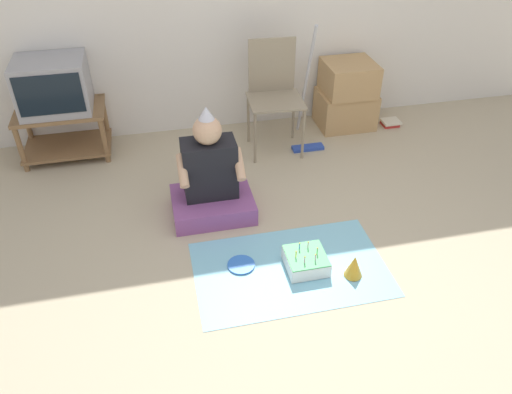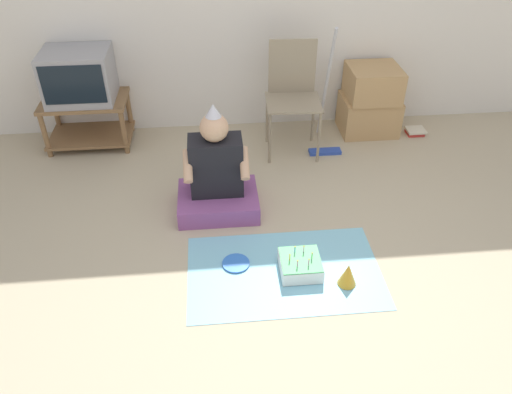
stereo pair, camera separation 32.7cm
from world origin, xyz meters
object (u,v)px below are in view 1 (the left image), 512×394
at_px(cardboard_box_stack, 347,95).
at_px(paper_plate, 241,265).
at_px(dust_mop, 307,113).
at_px(birthday_cake, 306,261).
at_px(book_pile, 390,123).
at_px(tv, 53,85).
at_px(person_seated, 211,181).
at_px(folding_chair, 274,88).
at_px(party_hat_blue, 354,266).

relative_size(cardboard_box_stack, paper_plate, 3.47).
relative_size(dust_mop, paper_plate, 6.14).
bearing_deg(dust_mop, paper_plate, -121.51).
relative_size(dust_mop, birthday_cake, 4.26).
relative_size(dust_mop, book_pile, 6.45).
height_order(dust_mop, paper_plate, dust_mop).
bearing_deg(cardboard_box_stack, tv, 179.74).
bearing_deg(paper_plate, tv, 124.92).
xyz_separation_m(dust_mop, birthday_cake, (-0.46, -1.52, -0.25)).
bearing_deg(tv, paper_plate, -55.08).
height_order(book_pile, person_seated, person_seated).
bearing_deg(folding_chair, book_pile, 5.26).
height_order(dust_mop, party_hat_blue, dust_mop).
height_order(cardboard_box_stack, party_hat_blue, cardboard_box_stack).
bearing_deg(person_seated, party_hat_blue, -48.58).
xyz_separation_m(dust_mop, person_seated, (-0.96, -0.79, -0.04)).
relative_size(folding_chair, book_pile, 5.49).
xyz_separation_m(tv, folding_chair, (1.78, -0.23, -0.10)).
height_order(tv, folding_chair, folding_chair).
distance_m(dust_mop, paper_plate, 1.69).
height_order(book_pile, party_hat_blue, party_hat_blue).
distance_m(book_pile, paper_plate, 2.39).
bearing_deg(dust_mop, birthday_cake, -106.98).
relative_size(tv, person_seated, 0.66).
height_order(tv, dust_mop, dust_mop).
bearing_deg(person_seated, birthday_cake, -55.91).
height_order(dust_mop, birthday_cake, dust_mop).
distance_m(book_pile, person_seated, 2.12).
bearing_deg(cardboard_box_stack, birthday_cake, -117.57).
bearing_deg(tv, dust_mop, -8.09).
bearing_deg(book_pile, cardboard_box_stack, 165.49).
bearing_deg(cardboard_box_stack, party_hat_blue, -109.00).
xyz_separation_m(book_pile, birthday_cake, (-1.37, -1.69, 0.03)).
bearing_deg(paper_plate, birthday_cake, -14.19).
distance_m(tv, book_pile, 3.04).
relative_size(folding_chair, dust_mop, 0.85).
xyz_separation_m(book_pile, person_seated, (-1.87, -0.96, 0.24)).
bearing_deg(birthday_cake, person_seated, 124.09).
xyz_separation_m(tv, party_hat_blue, (1.87, -1.95, -0.56)).
distance_m(cardboard_box_stack, paper_plate, 2.19).
bearing_deg(paper_plate, person_seated, 98.30).
relative_size(person_seated, birthday_cake, 3.24).
bearing_deg(person_seated, tv, 135.61).
bearing_deg(birthday_cake, dust_mop, 73.02).
relative_size(tv, book_pile, 3.24).
distance_m(birthday_cake, party_hat_blue, 0.31).
relative_size(book_pile, party_hat_blue, 1.09).
relative_size(book_pile, paper_plate, 0.95).
bearing_deg(folding_chair, party_hat_blue, -86.80).
bearing_deg(folding_chair, paper_plate, -111.49).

